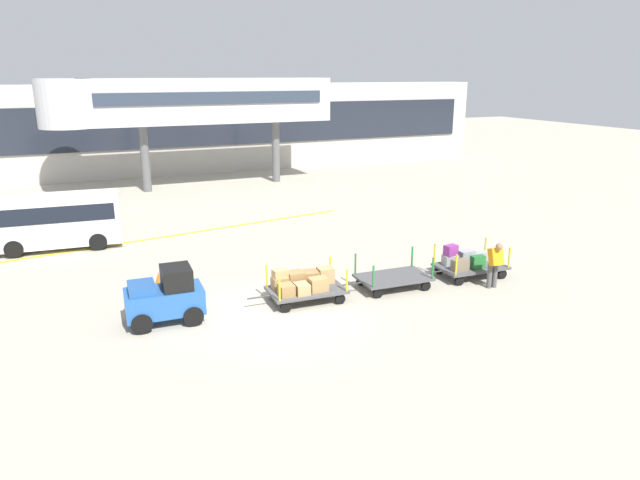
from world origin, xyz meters
TOP-DOWN VIEW (x-y plane):
  - ground_plane at (0.00, 0.00)m, footprint 120.00×120.00m
  - apron_lead_line at (-1.75, 9.61)m, footprint 17.22×3.09m
  - terminal_building at (0.00, 25.97)m, footprint 50.83×2.51m
  - jet_bridge at (1.27, 19.99)m, footprint 16.77×3.00m
  - baggage_tug at (-3.11, 0.76)m, footprint 2.14×1.30m
  - baggage_cart_lead at (1.00, 0.65)m, footprint 3.03×1.49m
  - baggage_cart_middle at (4.04, 0.47)m, footprint 3.03×1.49m
  - baggage_cart_tail at (6.92, 0.41)m, footprint 3.03×1.49m
  - baggage_handler at (6.99, -0.87)m, footprint 0.44×0.46m
  - shuttle_van at (-5.87, 9.75)m, footprint 4.93×2.26m
  - safety_cone_near at (-2.91, 3.49)m, footprint 0.36×0.36m

SIDE VIEW (x-z plane):
  - ground_plane at x=0.00m, z-range 0.00..0.00m
  - apron_lead_line at x=-1.75m, z-range 0.00..0.01m
  - safety_cone_near at x=-2.91m, z-range 0.00..0.55m
  - baggage_cart_middle at x=4.04m, z-range -0.20..0.90m
  - baggage_cart_tail at x=6.92m, z-range -0.05..1.05m
  - baggage_cart_lead at x=1.00m, z-range -0.02..1.08m
  - baggage_tug at x=-3.11m, z-range -0.04..1.54m
  - baggage_handler at x=6.99m, z-range 0.08..1.65m
  - shuttle_van at x=-5.87m, z-range 0.19..2.28m
  - terminal_building at x=0.00m, z-range 0.01..6.04m
  - jet_bridge at x=1.27m, z-range 1.87..8.32m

